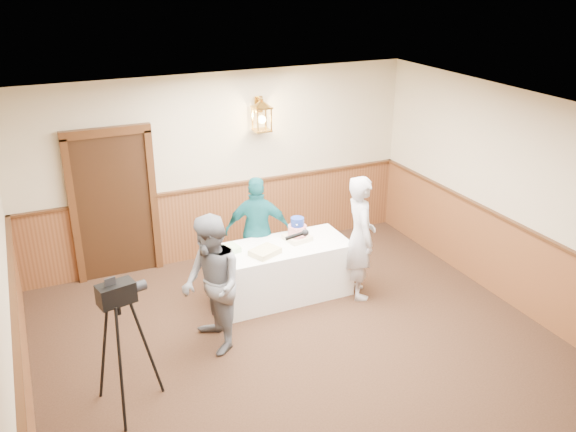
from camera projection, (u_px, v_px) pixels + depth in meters
name	position (u px, v px, depth m)	size (l,w,h in m)	color
ground	(328.00, 380.00, 6.65)	(7.00, 7.00, 0.00)	black
room_shell	(307.00, 239.00, 6.42)	(6.02, 7.02, 2.81)	#C0B090
display_table	(282.00, 271.00, 8.21)	(1.80, 0.80, 0.75)	white
tiered_cake	(297.00, 231.00, 8.18)	(0.36, 0.36, 0.32)	beige
sheet_cake_yellow	(265.00, 252.00, 7.81)	(0.36, 0.27, 0.07)	#D5B57F
sheet_cake_green	(227.00, 249.00, 7.88)	(0.29, 0.24, 0.07)	#95CE92
interviewer	(212.00, 285.00, 6.92)	(1.50, 0.83, 1.66)	slate
baker	(360.00, 237.00, 8.06)	(0.62, 0.41, 1.71)	#ABAAAF
assistant_p	(258.00, 231.00, 8.43)	(0.91, 0.38, 1.56)	#145C62
tv_camera_rig	(124.00, 353.00, 6.03)	(0.56, 0.52, 1.43)	black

